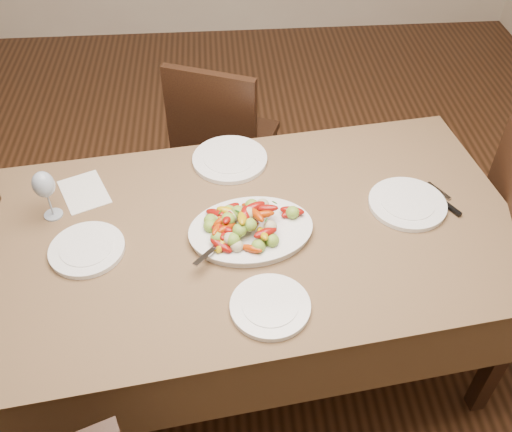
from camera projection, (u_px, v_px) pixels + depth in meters
The scene contains 13 objects.
floor at pixel (213, 339), 2.54m from camera, with size 6.00×6.00×0.00m, color #3C2212.
dining_table at pixel (256, 297), 2.24m from camera, with size 1.84×1.04×0.76m, color brown.
chair_far at pixel (227, 139), 2.82m from camera, with size 0.42×0.42×0.95m, color black, non-canonical shape.
serving_platter at pixel (251, 231), 1.95m from camera, with size 0.41×0.31×0.02m, color white.
roasted_vegetables at pixel (251, 220), 1.91m from camera, with size 0.34×0.23×0.09m, color maroon, non-canonical shape.
serving_spoon at pixel (234, 234), 1.89m from camera, with size 0.28×0.06×0.03m, color #9EA0A8, non-canonical shape.
plate_left at pixel (87, 250), 1.89m from camera, with size 0.25×0.25×0.02m, color white.
plate_right at pixel (407, 204), 2.05m from camera, with size 0.28×0.28×0.02m, color white.
plate_far at pixel (230, 159), 2.24m from camera, with size 0.29×0.29×0.02m, color white.
plate_near at pixel (270, 307), 1.72m from camera, with size 0.25×0.25×0.02m, color white.
wine_glass at pixel (47, 194), 1.95m from camera, with size 0.08×0.08×0.20m, color #8C99A5, non-canonical shape.
menu_card at pixel (84, 192), 2.11m from camera, with size 0.15×0.21×0.00m, color silver.
table_knife at pixel (445, 201), 2.07m from camera, with size 0.02×0.20×0.01m, color #9EA0A8, non-canonical shape.
Camera 1 is at (0.08, -1.46, 2.16)m, focal length 40.00 mm.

